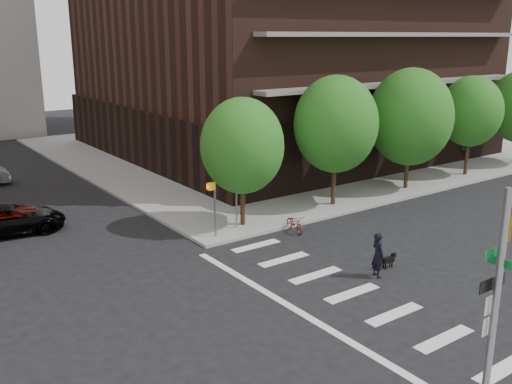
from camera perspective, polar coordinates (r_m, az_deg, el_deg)
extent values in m
plane|color=black|center=(19.54, 3.19, -12.29)|extent=(120.00, 120.00, 0.00)
cube|color=gray|center=(49.32, 4.68, 4.79)|extent=(39.00, 33.00, 0.15)
cube|color=silver|center=(18.21, 23.56, -15.88)|extent=(2.40, 0.50, 0.01)
cube|color=silver|center=(19.11, 18.31, -13.78)|extent=(2.40, 0.50, 0.01)
cube|color=silver|center=(20.17, 13.67, -11.80)|extent=(2.40, 0.50, 0.01)
cube|color=silver|center=(21.37, 9.57, -9.96)|extent=(2.40, 0.50, 0.01)
cube|color=silver|center=(22.68, 5.97, -8.28)|extent=(2.40, 0.50, 0.01)
cube|color=silver|center=(24.08, 2.80, -6.76)|extent=(2.40, 0.50, 0.01)
cube|color=silver|center=(25.57, 0.00, -5.40)|extent=(2.40, 0.50, 0.01)
cube|color=silver|center=(19.83, 4.34, -11.87)|extent=(0.30, 13.00, 0.01)
cube|color=black|center=(47.81, 2.04, 7.01)|extent=(25.50, 25.50, 4.00)
cube|color=maroon|center=(50.92, 20.83, 7.45)|extent=(1.40, 5.00, 0.20)
cylinder|color=#301E11|center=(27.64, -1.34, -0.97)|extent=(0.24, 0.24, 2.30)
sphere|color=#235B19|center=(27.00, -1.37, 4.64)|extent=(4.00, 4.00, 4.00)
cylinder|color=#301E11|center=(31.26, 7.78, 1.10)|extent=(0.24, 0.24, 2.60)
sphere|color=#235B19|center=(30.65, 7.98, 6.73)|extent=(4.50, 4.50, 4.50)
cylinder|color=#301E11|center=(35.59, 14.83, 2.23)|extent=(0.24, 0.24, 2.30)
sphere|color=#235B19|center=(35.04, 15.18, 7.25)|extent=(5.00, 5.00, 5.00)
cylinder|color=#301E11|center=(40.30, 20.33, 3.49)|extent=(0.24, 0.24, 2.60)
sphere|color=#235B19|center=(39.85, 20.72, 7.57)|extent=(4.00, 4.00, 4.00)
cylinder|color=slate|center=(13.38, 22.61, -12.12)|extent=(0.16, 0.16, 6.00)
imported|color=gold|center=(12.75, 24.26, -2.49)|extent=(0.16, 0.20, 1.00)
cube|color=#0A5926|center=(12.83, 22.77, -5.53)|extent=(0.75, 0.02, 0.18)
cube|color=#0A5926|center=(12.96, 23.58, -6.58)|extent=(0.02, 0.75, 0.18)
cube|color=black|center=(13.06, 22.57, -8.44)|extent=(0.90, 0.02, 0.28)
cube|color=silver|center=(13.26, 22.35, -10.42)|extent=(0.32, 0.02, 0.42)
cube|color=silver|center=(13.48, 22.13, -12.34)|extent=(0.32, 0.02, 0.42)
cylinder|color=slate|center=(26.00, -4.11, -1.72)|extent=(0.10, 0.10, 2.60)
cube|color=gold|center=(25.60, -4.54, 0.56)|extent=(0.32, 0.25, 0.32)
cylinder|color=slate|center=(27.23, -1.97, -1.34)|extent=(0.08, 0.08, 2.20)
cube|color=gold|center=(26.87, -1.81, 0.43)|extent=(0.64, 0.02, 0.64)
imported|color=black|center=(29.26, -23.42, -2.57)|extent=(2.82, 5.23, 1.40)
imported|color=maroon|center=(27.33, 3.89, -3.14)|extent=(0.85, 1.65, 0.83)
imported|color=black|center=(22.63, 12.09, -6.16)|extent=(0.74, 0.58, 1.79)
cube|color=black|center=(23.71, 13.07, -6.61)|extent=(0.57, 0.20, 0.22)
cube|color=black|center=(23.87, 13.60, -6.15)|extent=(0.17, 0.14, 0.16)
cylinder|color=black|center=(23.95, 13.21, -7.00)|extent=(0.06, 0.06, 0.24)
cylinder|color=black|center=(23.64, 12.86, -7.27)|extent=(0.06, 0.06, 0.24)
imported|color=navy|center=(44.71, 20.32, 4.12)|extent=(1.05, 0.90, 1.90)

